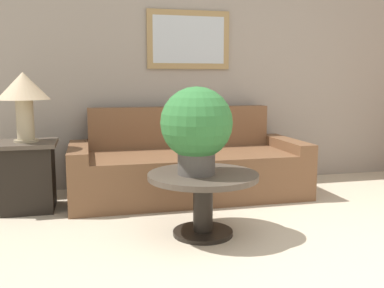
% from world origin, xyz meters
% --- Properties ---
extents(wall_back, '(7.73, 0.09, 2.60)m').
position_xyz_m(wall_back, '(-0.01, 2.66, 1.30)').
color(wall_back, gray).
rests_on(wall_back, ground_plane).
extents(couch_main, '(2.25, 0.93, 0.86)m').
position_xyz_m(couch_main, '(-0.63, 2.12, 0.28)').
color(couch_main, brown).
rests_on(couch_main, ground_plane).
extents(coffee_table, '(0.81, 0.81, 0.46)m').
position_xyz_m(coffee_table, '(-0.77, 1.01, 0.34)').
color(coffee_table, black).
rests_on(coffee_table, ground_plane).
extents(side_table, '(0.50, 0.50, 0.60)m').
position_xyz_m(side_table, '(-2.10, 1.98, 0.31)').
color(side_table, black).
rests_on(side_table, ground_plane).
extents(table_lamp, '(0.44, 0.44, 0.60)m').
position_xyz_m(table_lamp, '(-2.10, 1.98, 1.04)').
color(table_lamp, tan).
rests_on(table_lamp, side_table).
extents(potted_plant_on_table, '(0.51, 0.51, 0.63)m').
position_xyz_m(potted_plant_on_table, '(-0.83, 1.00, 0.81)').
color(potted_plant_on_table, '#4C4742').
rests_on(potted_plant_on_table, coffee_table).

